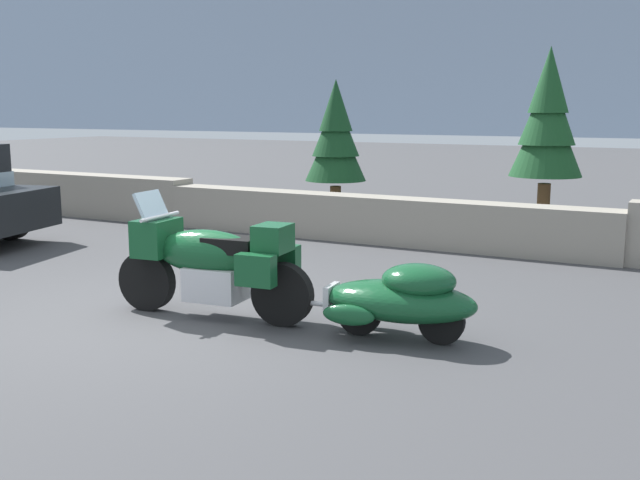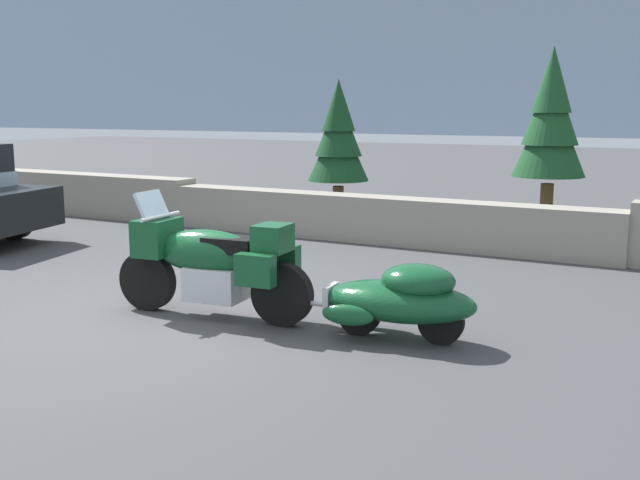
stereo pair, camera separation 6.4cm
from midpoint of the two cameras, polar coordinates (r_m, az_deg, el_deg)
The scene contains 6 objects.
ground_plane at distance 8.31m, azimuth -11.96°, elevation -5.80°, with size 80.00×80.00×0.00m, color #424244.
stone_guard_wall at distance 12.99m, azimuth 1.37°, elevation 1.96°, with size 24.00×0.62×0.92m.
touring_motorcycle at distance 8.12m, azimuth -8.43°, elevation -1.54°, with size 2.31×0.89×1.33m.
car_shaped_trailer at distance 7.35m, azimuth 5.87°, elevation -4.37°, with size 2.23×0.88×0.76m.
pine_tree_secondary at distance 14.03m, azimuth 1.06°, elevation 7.84°, with size 1.13×1.13×2.75m.
pine_tree_far_right at distance 13.59m, azimuth 16.62°, elevation 8.71°, with size 1.23×1.23×3.25m.
Camera 1 is at (5.19, -6.08, 2.21)m, focal length 42.54 mm.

